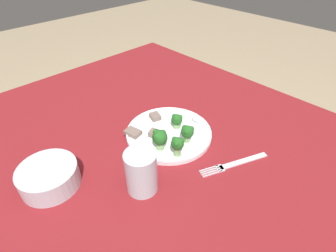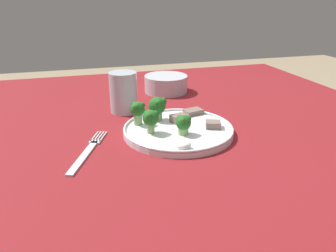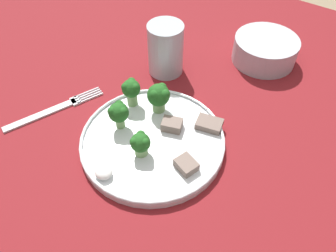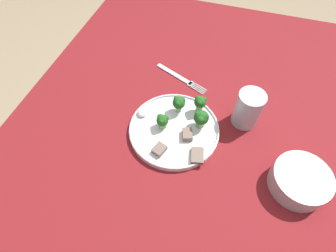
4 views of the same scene
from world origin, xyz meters
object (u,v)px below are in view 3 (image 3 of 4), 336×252
(fork, at_px, (54,110))
(cream_bowl, at_px, (265,50))
(drinking_glass, at_px, (166,52))
(dinner_plate, at_px, (153,141))

(fork, bearing_deg, cream_bowl, 54.08)
(fork, relative_size, drinking_glass, 1.74)
(drinking_glass, bearing_deg, cream_bowl, 43.31)
(dinner_plate, bearing_deg, cream_bowl, 79.10)
(cream_bowl, distance_m, drinking_glass, 0.23)
(fork, distance_m, drinking_glass, 0.26)
(fork, height_order, drinking_glass, drinking_glass)
(dinner_plate, relative_size, drinking_glass, 2.33)
(dinner_plate, relative_size, cream_bowl, 1.83)
(dinner_plate, height_order, fork, dinner_plate)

